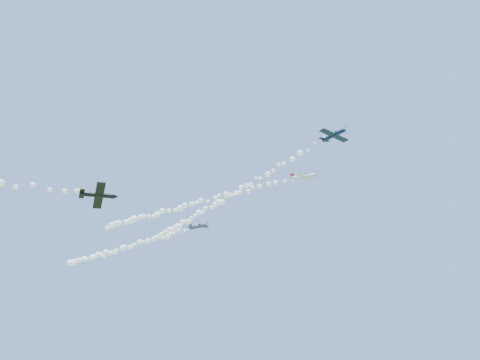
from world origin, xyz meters
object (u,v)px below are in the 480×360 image
Objects in this scene: plane_navy at (334,135)px; plane_black at (99,195)px; plane_grey at (198,226)px; plane_white at (304,176)px.

plane_navy reaches higher than plane_black.
plane_black is (-37.69, -25.50, -11.06)m from plane_navy.
plane_grey is (-46.21, 10.22, -7.19)m from plane_navy.
plane_white is at bearing -6.74° from plane_black.
plane_grey is at bearing 41.34° from plane_black.
plane_black is at bearing -130.08° from plane_white.
plane_white is 1.08× the size of plane_navy.
plane_white is at bearing 159.39° from plane_navy.
plane_navy is 0.93× the size of plane_grey.
plane_white is 16.62m from plane_navy.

